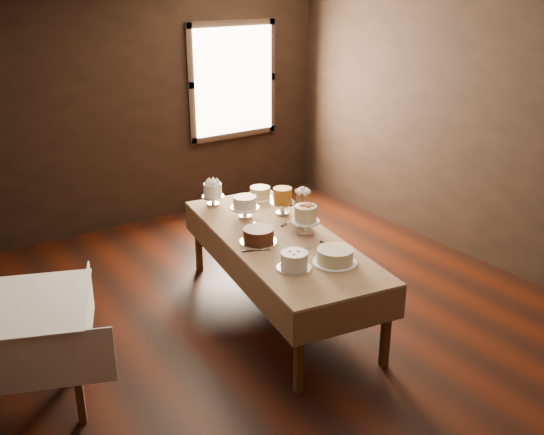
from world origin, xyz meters
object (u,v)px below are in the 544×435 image
Objects in this scene: cake_swirl at (294,261)px; cake_server_b at (334,248)px; side_table at (21,315)px; cake_flowers at (305,221)px; cake_caramel at (282,203)px; cake_server_d at (291,221)px; cake_server_e at (261,250)px; cake_server_a at (305,249)px; cake_chocolate at (259,236)px; cake_server_c at (258,225)px; display_table at (279,243)px; cake_cream at (335,256)px; cake_speckled at (260,193)px; flower_vase at (302,218)px; cake_lattice at (245,208)px; cake_meringue at (213,195)px.

cake_swirl is 1.14× the size of cake_server_b.
cake_flowers is (2.40, -0.06, 0.17)m from side_table.
cake_swirl is at bearing -80.95° from cake_server_b.
cake_server_d is (-0.04, -0.19, -0.11)m from cake_caramel.
cake_server_a is at bearing -4.12° from cake_server_e.
cake_chocolate reaches higher than cake_server_c.
display_table is 0.33m from cake_server_e.
cake_server_e is at bearing -115.62° from cake_chocolate.
side_table is at bearing 178.60° from cake_flowers.
display_table is 7.05× the size of cake_cream.
cake_server_a is at bearing -106.59° from cake_speckled.
cake_swirl is at bearing -148.65° from cake_server_d.
display_table is at bearing -162.88° from flower_vase.
display_table is 9.08× the size of cake_swirl.
cake_speckled is 0.81m from flower_vase.
display_table is 0.24m from cake_chocolate.
cake_flowers is 0.55m from cake_server_e.
cake_lattice is 0.93× the size of cake_chocolate.
cake_swirl is (-0.05, -0.58, 0.01)m from cake_chocolate.
cake_swirl is 0.88m from flower_vase.
cake_caramel is 0.98× the size of cake_swirl.
flower_vase is (0.32, -0.46, -0.02)m from cake_lattice.
cake_server_c is (-0.35, -0.10, -0.11)m from cake_caramel.
side_table reaches higher than cake_server_e.
display_table is at bearing -85.66° from cake_meringue.
cake_server_b and cake_server_c have the same top height.
cake_speckled is 0.87× the size of cake_lattice.
cake_server_a is (-0.03, 0.34, -0.05)m from cake_cream.
cake_lattice is at bearing -80.48° from cake_meringue.
cake_server_c is at bearing 138.71° from cake_server_d.
cake_meringue is at bearing 25.85° from side_table.
cake_server_b is at bearing -90.66° from cake_flowers.
cake_swirl is 0.94m from cake_server_c.
cake_cream is at bearing -102.16° from cake_speckled.
cake_server_b is at bearing -76.48° from cake_lattice.
cake_cream is (-0.34, -1.58, 0.00)m from cake_speckled.
cake_caramel is 0.76× the size of cake_cream.
cake_cream is (0.27, -0.68, -0.00)m from cake_chocolate.
cake_server_c is at bearing -125.41° from cake_speckled.
cake_meringue reaches higher than cake_server_b.
cake_server_d is (0.56, 0.81, -0.06)m from cake_swirl.
cake_chocolate is 0.39m from cake_server_c.
flower_vase reaches higher than side_table.
flower_vase reaches higher than cake_server_d.
cake_lattice is 0.24m from cake_server_c.
cake_chocolate is 0.46m from cake_flowers.
cake_lattice reaches higher than cake_speckled.
cake_server_d is at bearing -99.01° from cake_speckled.
cake_meringue is 1.71× the size of flower_vase.
cake_meringue is 0.91× the size of cake_flowers.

